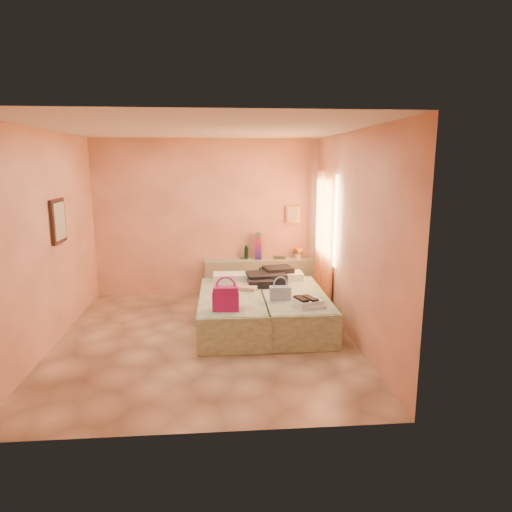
{
  "coord_description": "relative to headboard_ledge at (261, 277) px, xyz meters",
  "views": [
    {
      "loc": [
        0.21,
        -5.97,
        2.38
      ],
      "look_at": [
        0.77,
        0.85,
        0.98
      ],
      "focal_mm": 32.0,
      "sensor_mm": 36.0,
      "label": 1
    }
  ],
  "objects": [
    {
      "name": "ground",
      "position": [
        -0.98,
        -2.1,
        -0.33
      ],
      "size": [
        4.5,
        4.5,
        0.0
      ],
      "primitive_type": "plane",
      "color": "tan",
      "rests_on": "ground"
    },
    {
      "name": "room_walls",
      "position": [
        -0.77,
        -1.53,
        1.46
      ],
      "size": [
        4.02,
        4.51,
        2.81
      ],
      "color": "#FFB588",
      "rests_on": "ground"
    },
    {
      "name": "headboard_ledge",
      "position": [
        0.0,
        0.0,
        0.0
      ],
      "size": [
        2.05,
        0.3,
        0.65
      ],
      "primitive_type": "cube",
      "color": "#95A184",
      "rests_on": "ground"
    },
    {
      "name": "bed_left",
      "position": [
        -0.59,
        -1.7,
        -0.08
      ],
      "size": [
        0.91,
        2.01,
        0.5
      ],
      "primitive_type": "cube",
      "rotation": [
        0.0,
        0.0,
        -0.01
      ],
      "color": "beige",
      "rests_on": "ground"
    },
    {
      "name": "bed_right",
      "position": [
        0.31,
        -1.69,
        -0.08
      ],
      "size": [
        0.91,
        2.01,
        0.5
      ],
      "primitive_type": "cube",
      "rotation": [
        0.0,
        0.0,
        -0.01
      ],
      "color": "beige",
      "rests_on": "ground"
    },
    {
      "name": "water_bottle",
      "position": [
        -0.27,
        0.05,
        0.45
      ],
      "size": [
        0.08,
        0.08,
        0.25
      ],
      "primitive_type": "cylinder",
      "rotation": [
        0.0,
        0.0,
        0.18
      ],
      "color": "#163D21",
      "rests_on": "headboard_ledge"
    },
    {
      "name": "rainbow_box",
      "position": [
        -0.05,
        0.03,
        0.57
      ],
      "size": [
        0.14,
        0.14,
        0.49
      ],
      "primitive_type": "cube",
      "rotation": [
        0.0,
        0.0,
        -0.34
      ],
      "color": "#AB1569",
      "rests_on": "headboard_ledge"
    },
    {
      "name": "small_dish",
      "position": [
        -0.33,
        0.08,
        0.34
      ],
      "size": [
        0.14,
        0.14,
        0.03
      ],
      "primitive_type": "cylinder",
      "rotation": [
        0.0,
        0.0,
        -0.33
      ],
      "color": "#478360",
      "rests_on": "headboard_ledge"
    },
    {
      "name": "green_book",
      "position": [
        0.34,
        0.05,
        0.34
      ],
      "size": [
        0.2,
        0.14,
        0.03
      ],
      "primitive_type": "cube",
      "rotation": [
        0.0,
        0.0,
        0.01
      ],
      "color": "#244428",
      "rests_on": "headboard_ledge"
    },
    {
      "name": "flower_vase",
      "position": [
        0.67,
        0.03,
        0.45
      ],
      "size": [
        0.22,
        0.22,
        0.26
      ],
      "primitive_type": "cube",
      "rotation": [
        0.0,
        0.0,
        -0.13
      ],
      "color": "silver",
      "rests_on": "headboard_ledge"
    },
    {
      "name": "magenta_handbag",
      "position": [
        -0.69,
        -2.39,
        0.33
      ],
      "size": [
        0.35,
        0.22,
        0.32
      ],
      "primitive_type": "cube",
      "rotation": [
        0.0,
        0.0,
        -0.07
      ],
      "color": "#AB1569",
      "rests_on": "bed_left"
    },
    {
      "name": "khaki_garment",
      "position": [
        -0.38,
        -1.41,
        0.21
      ],
      "size": [
        0.45,
        0.41,
        0.06
      ],
      "primitive_type": "cube",
      "rotation": [
        0.0,
        0.0,
        -0.4
      ],
      "color": "tan",
      "rests_on": "bed_left"
    },
    {
      "name": "clothes_pile",
      "position": [
        0.03,
        -1.06,
        0.27
      ],
      "size": [
        0.73,
        0.73,
        0.2
      ],
      "primitive_type": "cube",
      "rotation": [
        0.0,
        0.0,
        0.11
      ],
      "color": "black",
      "rests_on": "bed_right"
    },
    {
      "name": "blue_handbag",
      "position": [
        0.07,
        -1.99,
        0.27
      ],
      "size": [
        0.29,
        0.13,
        0.19
      ],
      "primitive_type": "cube",
      "rotation": [
        0.0,
        0.0,
        -0.0
      ],
      "color": "#3D5A92",
      "rests_on": "bed_right"
    },
    {
      "name": "towel_stack",
      "position": [
        0.43,
        -2.35,
        0.23
      ],
      "size": [
        0.4,
        0.36,
        0.1
      ],
      "primitive_type": "cube",
      "rotation": [
        0.0,
        0.0,
        0.19
      ],
      "color": "white",
      "rests_on": "bed_right"
    },
    {
      "name": "sandal_pair",
      "position": [
        0.37,
        -2.34,
        0.29
      ],
      "size": [
        0.27,
        0.31,
        0.03
      ],
      "primitive_type": "cube",
      "rotation": [
        0.0,
        0.0,
        0.32
      ],
      "color": "black",
      "rests_on": "towel_stack"
    }
  ]
}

